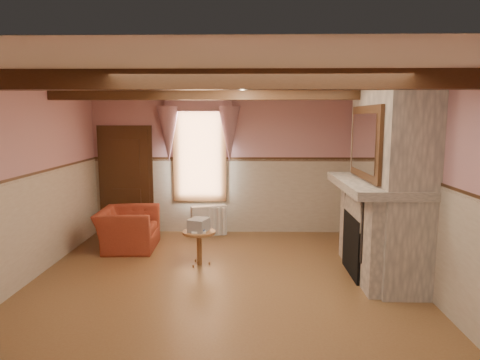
{
  "coord_description": "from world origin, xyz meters",
  "views": [
    {
      "loc": [
        0.39,
        -5.59,
        2.31
      ],
      "look_at": [
        0.26,
        0.8,
        1.39
      ],
      "focal_mm": 32.0,
      "sensor_mm": 36.0,
      "label": 1
    }
  ],
  "objects_px": {
    "radiator": "(209,221)",
    "mantel_clock": "(362,167)",
    "armchair": "(128,229)",
    "side_table": "(199,248)",
    "bowl": "(372,176)",
    "oil_lamp": "(367,167)"
  },
  "relations": [
    {
      "from": "radiator",
      "to": "mantel_clock",
      "type": "xyz_separation_m",
      "value": [
        2.65,
        -1.3,
        1.22
      ]
    },
    {
      "from": "armchair",
      "to": "side_table",
      "type": "relative_size",
      "value": 2.0
    },
    {
      "from": "side_table",
      "to": "radiator",
      "type": "bearing_deg",
      "value": 90.33
    },
    {
      "from": "armchair",
      "to": "bowl",
      "type": "relative_size",
      "value": 3.12
    },
    {
      "from": "armchair",
      "to": "radiator",
      "type": "relative_size",
      "value": 1.57
    },
    {
      "from": "side_table",
      "to": "oil_lamp",
      "type": "height_order",
      "value": "oil_lamp"
    },
    {
      "from": "armchair",
      "to": "mantel_clock",
      "type": "bearing_deg",
      "value": -97.92
    },
    {
      "from": "armchair",
      "to": "mantel_clock",
      "type": "height_order",
      "value": "mantel_clock"
    },
    {
      "from": "armchair",
      "to": "oil_lamp",
      "type": "xyz_separation_m",
      "value": [
        4.01,
        -0.68,
        1.2
      ]
    },
    {
      "from": "armchair",
      "to": "mantel_clock",
      "type": "xyz_separation_m",
      "value": [
        4.01,
        -0.4,
        1.16
      ]
    },
    {
      "from": "bowl",
      "to": "mantel_clock",
      "type": "xyz_separation_m",
      "value": [
        0.0,
        0.59,
        0.06
      ]
    },
    {
      "from": "radiator",
      "to": "bowl",
      "type": "bearing_deg",
      "value": -54.59
    },
    {
      "from": "radiator",
      "to": "mantel_clock",
      "type": "bearing_deg",
      "value": -45.21
    },
    {
      "from": "bowl",
      "to": "oil_lamp",
      "type": "height_order",
      "value": "oil_lamp"
    },
    {
      "from": "armchair",
      "to": "bowl",
      "type": "bearing_deg",
      "value": -106.09
    },
    {
      "from": "side_table",
      "to": "radiator",
      "type": "distance_m",
      "value": 1.73
    },
    {
      "from": "radiator",
      "to": "oil_lamp",
      "type": "height_order",
      "value": "oil_lamp"
    },
    {
      "from": "armchair",
      "to": "bowl",
      "type": "distance_m",
      "value": 4.28
    },
    {
      "from": "side_table",
      "to": "mantel_clock",
      "type": "distance_m",
      "value": 2.95
    },
    {
      "from": "side_table",
      "to": "mantel_clock",
      "type": "xyz_separation_m",
      "value": [
        2.64,
        0.44,
        1.25
      ]
    },
    {
      "from": "bowl",
      "to": "oil_lamp",
      "type": "distance_m",
      "value": 0.33
    },
    {
      "from": "bowl",
      "to": "oil_lamp",
      "type": "xyz_separation_m",
      "value": [
        0.0,
        0.31,
        0.1
      ]
    }
  ]
}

